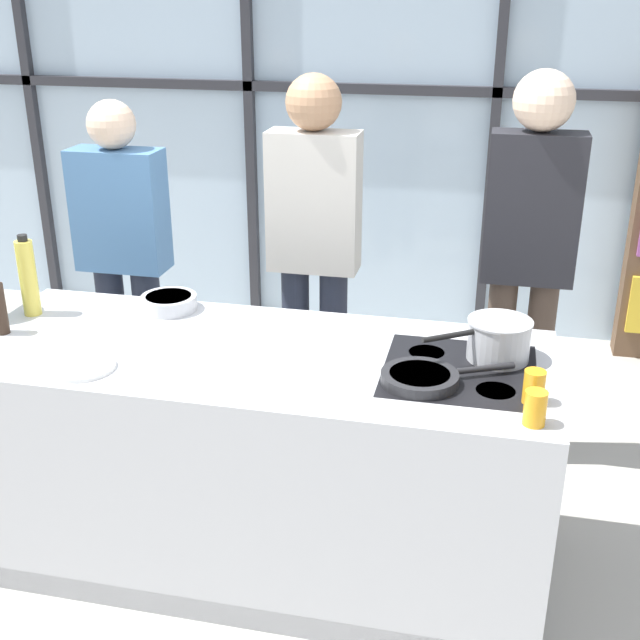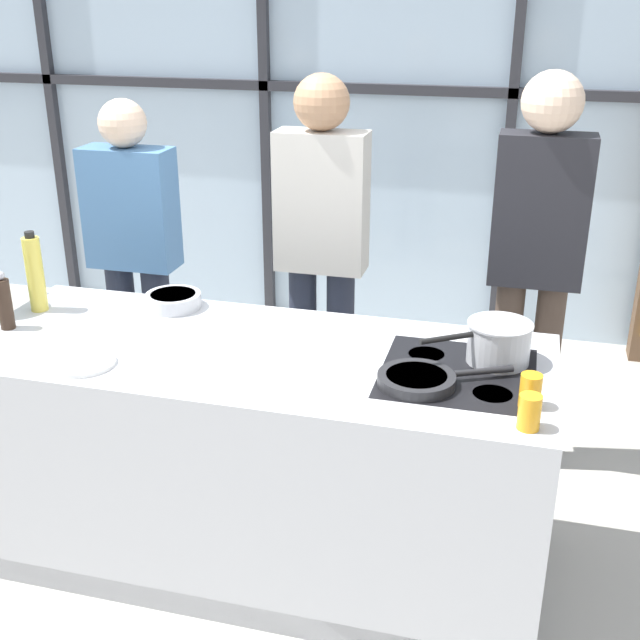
% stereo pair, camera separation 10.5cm
% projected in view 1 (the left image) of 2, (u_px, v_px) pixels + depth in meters
% --- Properties ---
extents(ground_plane, '(18.00, 18.00, 0.00)m').
position_uv_depth(ground_plane, '(262.00, 551.00, 3.25)').
color(ground_plane, '#ADA89E').
extents(back_window_wall, '(6.40, 0.10, 2.80)m').
position_uv_depth(back_window_wall, '(370.00, 111.00, 4.98)').
color(back_window_wall, silver).
rests_on(back_window_wall, ground_plane).
extents(demo_island, '(2.15, 0.85, 0.90)m').
position_uv_depth(demo_island, '(259.00, 457.00, 3.08)').
color(demo_island, silver).
rests_on(demo_island, ground_plane).
extents(spectator_far_left, '(0.44, 0.23, 1.64)m').
position_uv_depth(spectator_far_left, '(123.00, 247.00, 3.95)').
color(spectator_far_left, '#232838').
rests_on(spectator_far_left, ground_plane).
extents(spectator_center_left, '(0.42, 0.25, 1.78)m').
position_uv_depth(spectator_center_left, '(314.00, 240.00, 3.72)').
color(spectator_center_left, '#232838').
rests_on(spectator_center_left, ground_plane).
extents(spectator_center_right, '(0.40, 0.25, 1.81)m').
position_uv_depth(spectator_center_right, '(529.00, 246.00, 3.51)').
color(spectator_center_right, '#47382D').
rests_on(spectator_center_right, ground_plane).
extents(frying_pan, '(0.44, 0.29, 0.04)m').
position_uv_depth(frying_pan, '(422.00, 377.00, 2.66)').
color(frying_pan, '#232326').
rests_on(frying_pan, demo_island).
extents(saucepan, '(0.37, 0.29, 0.15)m').
position_uv_depth(saucepan, '(498.00, 339.00, 2.81)').
color(saucepan, silver).
rests_on(saucepan, demo_island).
extents(white_plate, '(0.23, 0.23, 0.01)m').
position_uv_depth(white_plate, '(82.00, 367.00, 2.76)').
color(white_plate, white).
rests_on(white_plate, demo_island).
extents(mixing_bowl, '(0.23, 0.23, 0.06)m').
position_uv_depth(mixing_bowl, '(169.00, 302.00, 3.26)').
color(mixing_bowl, silver).
rests_on(mixing_bowl, demo_island).
extents(oil_bottle, '(0.07, 0.07, 0.33)m').
position_uv_depth(oil_bottle, '(28.00, 277.00, 3.17)').
color(oil_bottle, '#E0CC4C').
rests_on(oil_bottle, demo_island).
extents(juice_glass_near, '(0.07, 0.07, 0.11)m').
position_uv_depth(juice_glass_near, '(535.00, 408.00, 2.40)').
color(juice_glass_near, orange).
rests_on(juice_glass_near, demo_island).
extents(juice_glass_far, '(0.07, 0.07, 0.11)m').
position_uv_depth(juice_glass_far, '(534.00, 387.00, 2.52)').
color(juice_glass_far, orange).
rests_on(juice_glass_far, demo_island).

